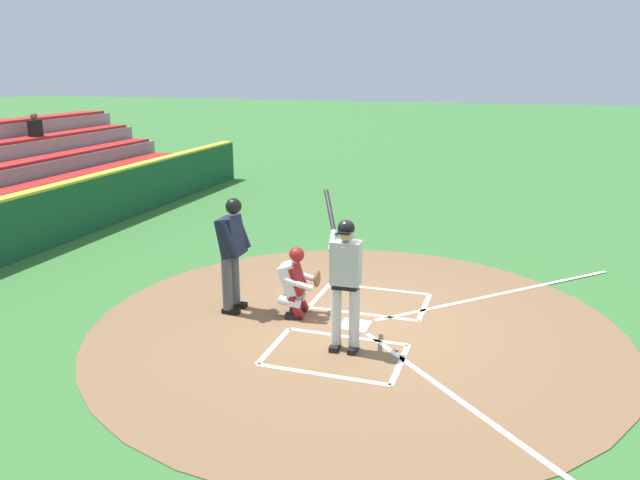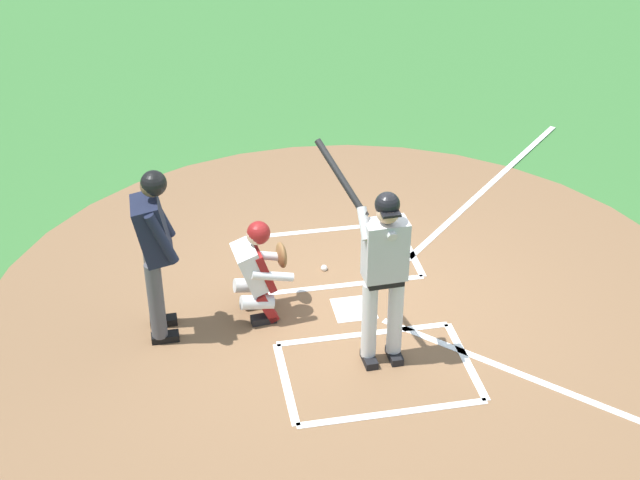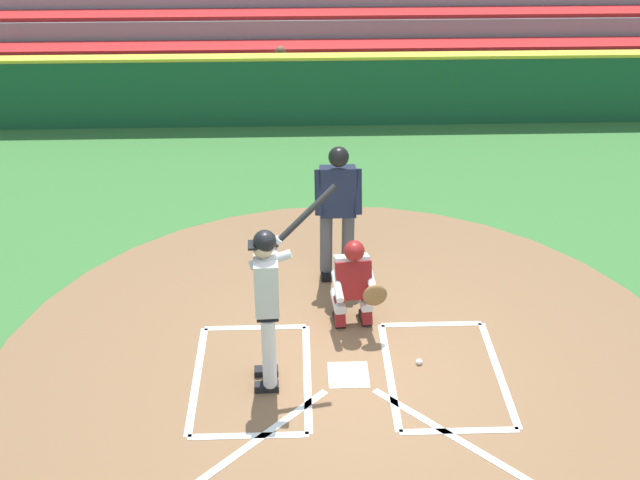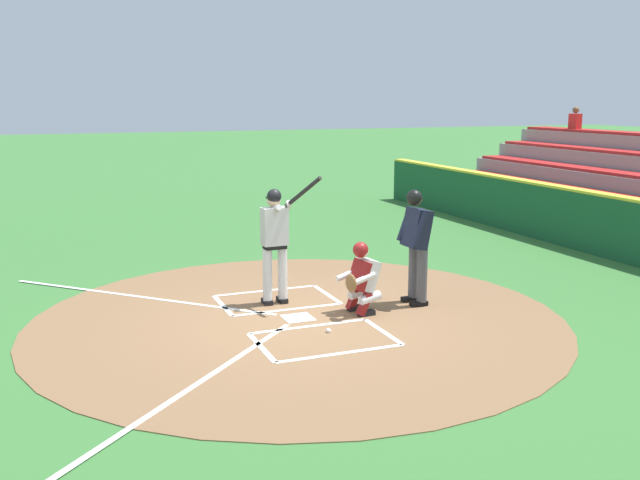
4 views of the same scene
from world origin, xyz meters
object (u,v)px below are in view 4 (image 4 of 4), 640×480
at_px(batter, 276,238).
at_px(plate_umpire, 416,239).
at_px(catcher, 362,277).
at_px(baseball, 328,331).

height_order(batter, plate_umpire, batter).
relative_size(batter, catcher, 1.88).
bearing_deg(plate_umpire, catcher, 98.15).
relative_size(batter, baseball, 28.76).
bearing_deg(baseball, catcher, -50.63).
xyz_separation_m(batter, baseball, (-1.64, -0.24, -1.06)).
xyz_separation_m(plate_umpire, baseball, (-0.82, 1.84, -1.04)).
distance_m(batter, catcher, 1.52).
bearing_deg(plate_umpire, baseball, 114.07).
bearing_deg(plate_umpire, batter, 68.52).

